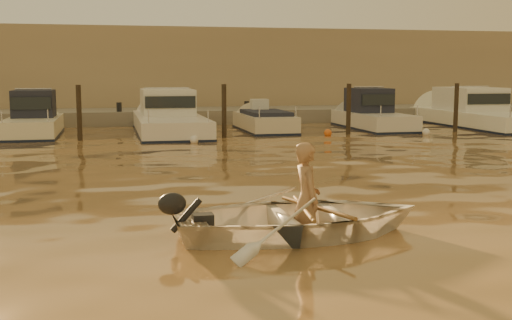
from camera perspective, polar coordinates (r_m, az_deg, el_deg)
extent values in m
plane|color=#95653B|center=(11.32, 10.48, -4.79)|extent=(160.00, 160.00, 0.00)
imported|color=silver|center=(9.70, 3.96, -5.14)|extent=(3.84, 2.77, 0.79)
imported|color=#9B714D|center=(9.68, 4.54, -3.48)|extent=(0.42, 0.63, 1.71)
cylinder|color=brown|center=(9.75, 5.37, -4.21)|extent=(0.52, 2.06, 0.13)
cylinder|color=brown|center=(9.69, 4.25, -4.28)|extent=(0.40, 2.08, 0.13)
cylinder|color=#2D2319|center=(24.01, -15.44, 3.84)|extent=(0.18, 0.18, 2.20)
cylinder|color=#2D2319|center=(24.35, -2.86, 4.16)|extent=(0.18, 0.18, 2.20)
cylinder|color=#2D2319|center=(25.70, 8.22, 4.28)|extent=(0.18, 0.18, 2.20)
cylinder|color=#2D2319|center=(27.73, 17.35, 4.26)|extent=(0.18, 0.18, 2.20)
sphere|color=orange|center=(24.11, -19.38, 1.78)|extent=(0.30, 0.30, 0.30)
sphere|color=silver|center=(22.48, -5.52, 1.78)|extent=(0.30, 0.30, 0.30)
sphere|color=orange|center=(25.15, 6.41, 2.41)|extent=(0.30, 0.30, 0.30)
sphere|color=silver|center=(26.21, 14.89, 2.41)|extent=(0.30, 0.30, 0.30)
cube|color=gray|center=(32.03, -4.90, 3.67)|extent=(52.00, 4.00, 1.00)
cube|color=#9E8466|center=(37.40, -6.12, 7.69)|extent=(46.00, 7.00, 4.80)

